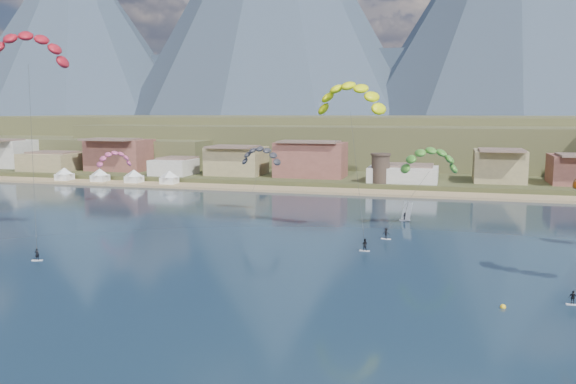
{
  "coord_description": "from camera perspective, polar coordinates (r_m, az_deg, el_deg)",
  "views": [
    {
      "loc": [
        24.15,
        -55.39,
        22.41
      ],
      "look_at": [
        0.0,
        32.0,
        10.0
      ],
      "focal_mm": 36.62,
      "sensor_mm": 36.0,
      "label": 1
    }
  ],
  "objects": [
    {
      "name": "beach_tents",
      "position": [
        190.99,
        -16.36,
        1.86
      ],
      "size": [
        43.4,
        6.4,
        5.0
      ],
      "color": "white",
      "rests_on": "ground"
    },
    {
      "name": "ground",
      "position": [
        64.45,
        -7.79,
        -12.63
      ],
      "size": [
        2400.0,
        2400.0,
        0.0
      ],
      "primitive_type": "plane",
      "color": "#0E1C32",
      "rests_on": "ground"
    },
    {
      "name": "beach",
      "position": [
        164.69,
        6.87,
        0.0
      ],
      "size": [
        2200.0,
        12.0,
        0.9
      ],
      "color": "tan",
      "rests_on": "ground"
    },
    {
      "name": "distant_kite_pink",
      "position": [
        151.47,
        -16.53,
        3.36
      ],
      "size": [
        8.4,
        8.77,
        14.88
      ],
      "color": "#262626",
      "rests_on": "ground"
    },
    {
      "name": "watchtower",
      "position": [
        171.23,
        8.97,
        2.32
      ],
      "size": [
        5.82,
        5.82,
        8.6
      ],
      "color": "#47382D",
      "rests_on": "ground"
    },
    {
      "name": "buoy",
      "position": [
        73.2,
        20.15,
        -10.43
      ],
      "size": [
        0.66,
        0.66,
        0.66
      ],
      "color": "yellow",
      "rests_on": "ground"
    },
    {
      "name": "kitesurfer_yellow",
      "position": [
        105.99,
        6.11,
        9.47
      ],
      "size": [
        14.08,
        16.25,
        29.37
      ],
      "color": "silver",
      "rests_on": "ground"
    },
    {
      "name": "town",
      "position": [
        189.19,
        -4.43,
        3.4
      ],
      "size": [
        400.0,
        24.0,
        12.0
      ],
      "color": "silver",
      "rests_on": "ground"
    },
    {
      "name": "mountain_ridge",
      "position": [
        889.14,
        13.3,
        15.86
      ],
      "size": [
        2060.0,
        480.0,
        400.0
      ],
      "color": "#324253",
      "rests_on": "ground"
    },
    {
      "name": "kitesurfer_red",
      "position": [
        107.66,
        -24.0,
        12.97
      ],
      "size": [
        15.25,
        16.12,
        36.75
      ],
      "color": "silver",
      "rests_on": "ground"
    },
    {
      "name": "kitesurfer_green",
      "position": [
        113.98,
        13.57,
        3.35
      ],
      "size": [
        13.65,
        14.94,
        18.68
      ],
      "color": "silver",
      "rests_on": "ground"
    },
    {
      "name": "windsurfer",
      "position": [
        124.24,
        11.36,
        -2.17
      ],
      "size": [
        2.29,
        2.52,
        3.93
      ],
      "color": "silver",
      "rests_on": "ground"
    },
    {
      "name": "distant_kite_dark",
      "position": [
        130.67,
        -2.66,
        3.83
      ],
      "size": [
        9.43,
        5.9,
        16.67
      ],
      "color": "#262626",
      "rests_on": "ground"
    },
    {
      "name": "land",
      "position": [
        616.28,
        13.25,
        5.5
      ],
      "size": [
        2200.0,
        900.0,
        4.0
      ],
      "color": "#4E4C2A",
      "rests_on": "ground"
    },
    {
      "name": "foothills",
      "position": [
        288.18,
        15.14,
        4.87
      ],
      "size": [
        940.0,
        210.0,
        18.0
      ],
      "color": "brown",
      "rests_on": "ground"
    }
  ]
}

